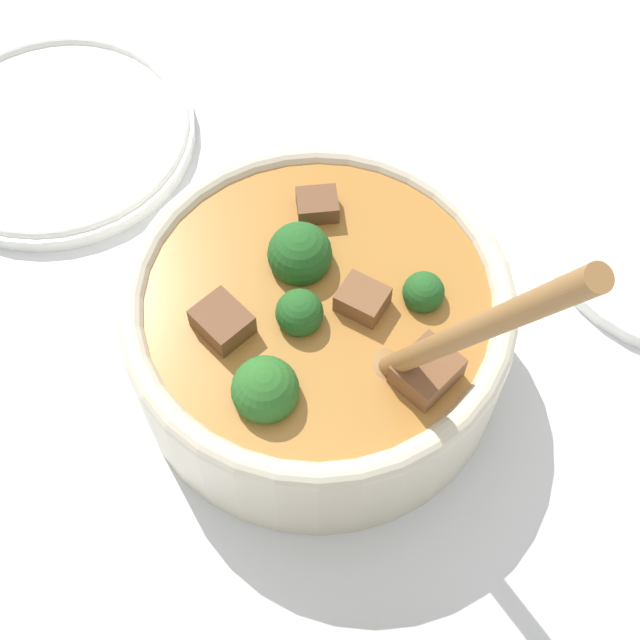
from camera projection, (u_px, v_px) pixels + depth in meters
ground_plane at (320, 361)px, 0.59m from camera, size 4.00×4.00×0.00m
stew_bowl at (320, 325)px, 0.55m from camera, size 0.24×0.24×0.27m
empty_plate at (59, 133)px, 0.68m from camera, size 0.21×0.21×0.02m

